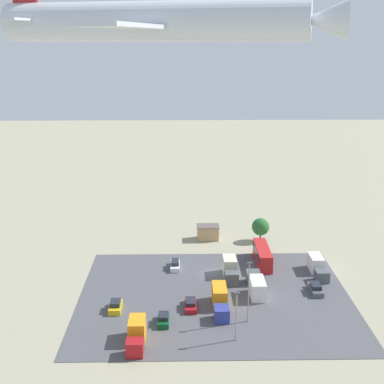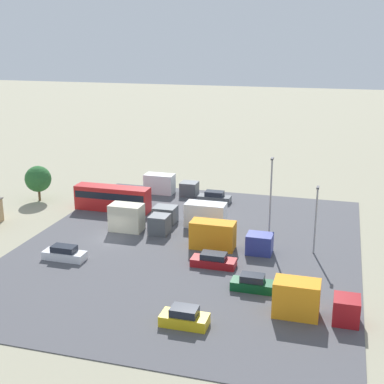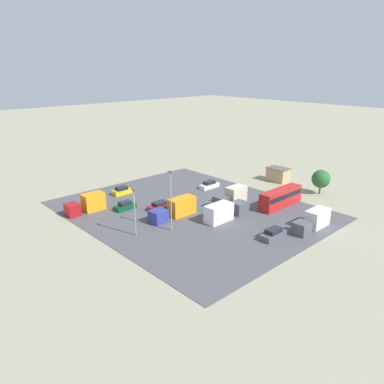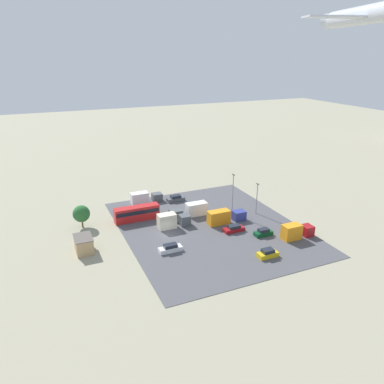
{
  "view_description": "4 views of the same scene",
  "coord_description": "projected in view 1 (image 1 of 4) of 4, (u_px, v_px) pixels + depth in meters",
  "views": [
    {
      "loc": [
        5.49,
        93.22,
        42.81
      ],
      "look_at": [
        4.21,
        24.96,
        23.26
      ],
      "focal_mm": 50.0,
      "sensor_mm": 36.0,
      "label": 1
    },
    {
      "loc": [
        54.9,
        25.79,
        23.62
      ],
      "look_at": [
        -4.15,
        8.89,
        5.5
      ],
      "focal_mm": 50.0,
      "sensor_mm": 36.0,
      "label": 2
    },
    {
      "loc": [
        -48.22,
        53.97,
        25.77
      ],
      "look_at": [
        2.84,
        6.67,
        2.21
      ],
      "focal_mm": 35.0,
      "sensor_mm": 36.0,
      "label": 3
    },
    {
      "loc": [
        68.99,
        -24.93,
        37.3
      ],
      "look_at": [
        -5.72,
        7.88,
        6.85
      ],
      "focal_mm": 35.0,
      "sensor_mm": 36.0,
      "label": 4
    }
  ],
  "objects": [
    {
      "name": "parked_car_3",
      "position": [
        191.0,
        305.0,
        88.09
      ],
      "size": [
        1.89,
        4.75,
        1.47
      ],
      "rotation": [
        0.0,
        0.0,
        3.14
      ],
      "color": "maroon",
      "rests_on": "ground"
    },
    {
      "name": "parked_car_4",
      "position": [
        115.0,
        306.0,
        87.38
      ],
      "size": [
        1.93,
        4.06,
        1.65
      ],
      "color": "gold",
      "rests_on": "ground"
    },
    {
      "name": "light_pole_lot_centre",
      "position": [
        249.0,
        290.0,
        82.49
      ],
      "size": [
        0.9,
        0.28,
        10.09
      ],
      "color": "gray",
      "rests_on": "ground"
    },
    {
      "name": "light_pole_lot_edge",
      "position": [
        236.0,
        314.0,
        77.62
      ],
      "size": [
        0.9,
        0.28,
        7.77
      ],
      "color": "gray",
      "rests_on": "ground"
    },
    {
      "name": "parked_truck_3",
      "position": [
        220.0,
        300.0,
        87.72
      ],
      "size": [
        2.35,
        9.35,
        3.19
      ],
      "color": "navy",
      "rests_on": "ground"
    },
    {
      "name": "parked_truck_0",
      "position": [
        256.0,
        285.0,
        93.28
      ],
      "size": [
        2.47,
        9.41,
        3.11
      ],
      "rotation": [
        0.0,
        0.0,
        3.14
      ],
      "color": "#4C5156",
      "rests_on": "ground"
    },
    {
      "name": "airplane",
      "position": [
        165.0,
        21.0,
        50.1
      ],
      "size": [
        32.7,
        26.92,
        8.2
      ],
      "rotation": [
        0.0,
        0.0,
        1.3
      ],
      "color": "silver"
    },
    {
      "name": "parking_lot_surface",
      "position": [
        215.0,
        297.0,
        92.17
      ],
      "size": [
        46.56,
        38.17,
        0.08
      ],
      "color": "#4C4C51",
      "rests_on": "ground"
    },
    {
      "name": "ground_plane",
      "position": [
        212.0,
        273.0,
        101.49
      ],
      "size": [
        400.0,
        400.0,
        0.0
      ],
      "primitive_type": "plane",
      "color": "gray"
    },
    {
      "name": "parked_car_0",
      "position": [
        316.0,
        289.0,
        93.52
      ],
      "size": [
        1.88,
        4.77,
        1.64
      ],
      "color": "#4C5156",
      "rests_on": "ground"
    },
    {
      "name": "tree_near_shed",
      "position": [
        261.0,
        227.0,
        116.89
      ],
      "size": [
        3.83,
        3.83,
        5.24
      ],
      "color": "brown",
      "rests_on": "ground"
    },
    {
      "name": "bus",
      "position": [
        263.0,
        255.0,
        105.33
      ],
      "size": [
        2.49,
        10.6,
        3.38
      ],
      "color": "red",
      "rests_on": "ground"
    },
    {
      "name": "parked_truck_1",
      "position": [
        317.0,
        267.0,
        100.97
      ],
      "size": [
        2.37,
        8.28,
        2.97
      ],
      "color": "#4C5156",
      "rests_on": "ground"
    },
    {
      "name": "parked_truck_2",
      "position": [
        136.0,
        334.0,
        77.58
      ],
      "size": [
        2.41,
        7.3,
        3.24
      ],
      "color": "maroon",
      "rests_on": "ground"
    },
    {
      "name": "parked_car_1",
      "position": [
        175.0,
        265.0,
        103.46
      ],
      "size": [
        1.74,
        4.73,
        1.57
      ],
      "rotation": [
        0.0,
        0.0,
        3.14
      ],
      "color": "silver",
      "rests_on": "ground"
    },
    {
      "name": "shed_building",
      "position": [
        208.0,
        232.0,
        118.47
      ],
      "size": [
        4.95,
        3.48,
        3.17
      ],
      "color": "tan",
      "rests_on": "ground"
    },
    {
      "name": "parked_car_2",
      "position": [
        163.0,
        319.0,
        83.32
      ],
      "size": [
        1.74,
        4.05,
        1.58
      ],
      "color": "#0C4723",
      "rests_on": "ground"
    },
    {
      "name": "parked_truck_4",
      "position": [
        230.0,
        269.0,
        99.31
      ],
      "size": [
        2.44,
        7.51,
        3.37
      ],
      "color": "#4C5156",
      "rests_on": "ground"
    }
  ]
}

